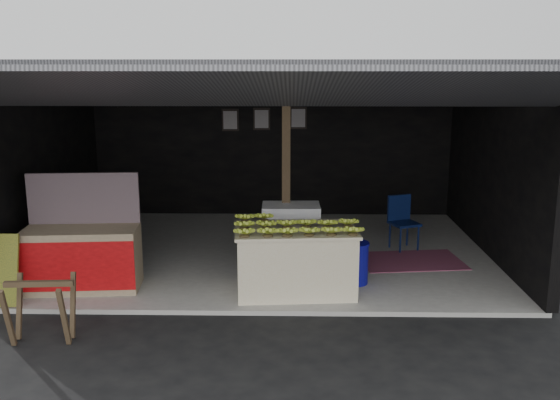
{
  "coord_description": "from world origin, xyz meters",
  "views": [
    {
      "loc": [
        0.39,
        -7.03,
        2.99
      ],
      "look_at": [
        0.22,
        1.5,
        1.1
      ],
      "focal_mm": 40.0,
      "sensor_mm": 36.0,
      "label": 1
    }
  ],
  "objects_px": {
    "sawhorse": "(40,304)",
    "banana_table": "(296,260)",
    "water_barrel": "(355,264)",
    "white_crate": "(291,236)",
    "plastic_chair": "(402,218)",
    "neighbor_stall": "(82,255)"
  },
  "relations": [
    {
      "from": "white_crate",
      "to": "water_barrel",
      "type": "relative_size",
      "value": 1.71
    },
    {
      "from": "white_crate",
      "to": "plastic_chair",
      "type": "xyz_separation_m",
      "value": [
        1.77,
        0.95,
        0.04
      ]
    },
    {
      "from": "banana_table",
      "to": "water_barrel",
      "type": "relative_size",
      "value": 3.0
    },
    {
      "from": "white_crate",
      "to": "water_barrel",
      "type": "xyz_separation_m",
      "value": [
        0.86,
        -0.7,
        -0.19
      ]
    },
    {
      "from": "sawhorse",
      "to": "plastic_chair",
      "type": "bearing_deg",
      "value": 33.53
    },
    {
      "from": "white_crate",
      "to": "plastic_chair",
      "type": "height_order",
      "value": "white_crate"
    },
    {
      "from": "neighbor_stall",
      "to": "banana_table",
      "type": "bearing_deg",
      "value": -6.13
    },
    {
      "from": "sawhorse",
      "to": "banana_table",
      "type": "bearing_deg",
      "value": 23.63
    },
    {
      "from": "plastic_chair",
      "to": "water_barrel",
      "type": "bearing_deg",
      "value": -140.41
    },
    {
      "from": "white_crate",
      "to": "neighbor_stall",
      "type": "relative_size",
      "value": 0.61
    },
    {
      "from": "banana_table",
      "to": "plastic_chair",
      "type": "height_order",
      "value": "plastic_chair"
    },
    {
      "from": "white_crate",
      "to": "banana_table",
      "type": "bearing_deg",
      "value": -87.6
    },
    {
      "from": "sawhorse",
      "to": "water_barrel",
      "type": "xyz_separation_m",
      "value": [
        3.55,
        1.79,
        -0.12
      ]
    },
    {
      "from": "banana_table",
      "to": "sawhorse",
      "type": "relative_size",
      "value": 2.21
    },
    {
      "from": "sawhorse",
      "to": "plastic_chair",
      "type": "xyz_separation_m",
      "value": [
        4.46,
        3.45,
        0.12
      ]
    },
    {
      "from": "banana_table",
      "to": "neighbor_stall",
      "type": "xyz_separation_m",
      "value": [
        -2.8,
        0.07,
        0.03
      ]
    },
    {
      "from": "banana_table",
      "to": "neighbor_stall",
      "type": "distance_m",
      "value": 2.8
    },
    {
      "from": "plastic_chair",
      "to": "white_crate",
      "type": "bearing_deg",
      "value": -173.38
    },
    {
      "from": "water_barrel",
      "to": "plastic_chair",
      "type": "relative_size",
      "value": 0.63
    },
    {
      "from": "white_crate",
      "to": "plastic_chair",
      "type": "relative_size",
      "value": 1.08
    },
    {
      "from": "neighbor_stall",
      "to": "water_barrel",
      "type": "relative_size",
      "value": 2.79
    },
    {
      "from": "sawhorse",
      "to": "water_barrel",
      "type": "bearing_deg",
      "value": 22.62
    }
  ]
}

